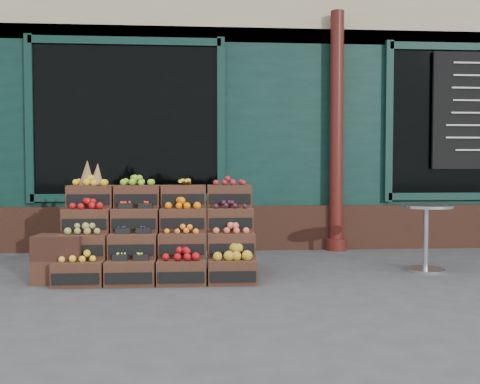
{
  "coord_description": "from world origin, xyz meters",
  "views": [
    {
      "loc": [
        -0.62,
        -5.03,
        1.09
      ],
      "look_at": [
        -0.2,
        0.7,
        0.85
      ],
      "focal_mm": 40.0,
      "sensor_mm": 36.0,
      "label": 1
    }
  ],
  "objects": [
    {
      "name": "shop_facade",
      "position": [
        0.0,
        5.11,
        2.4
      ],
      "size": [
        12.0,
        6.24,
        4.8
      ],
      "color": "black",
      "rests_on": "ground"
    },
    {
      "name": "bistro_table",
      "position": [
        1.78,
        0.51,
        0.44
      ],
      "size": [
        0.57,
        0.57,
        0.71
      ],
      "rotation": [
        0.0,
        0.0,
        0.26
      ],
      "color": "#B4B7BB",
      "rests_on": "ground"
    },
    {
      "name": "spare_crates",
      "position": [
        -1.98,
        0.2,
        0.23
      ],
      "size": [
        0.48,
        0.34,
        0.46
      ],
      "rotation": [
        0.0,
        0.0,
        -0.05
      ],
      "color": "#42261A",
      "rests_on": "ground"
    },
    {
      "name": "shopkeeper",
      "position": [
        -1.43,
        2.77,
        1.09
      ],
      "size": [
        0.87,
        0.64,
        2.18
      ],
      "primitive_type": "imported",
      "rotation": [
        0.0,
        0.0,
        2.99
      ],
      "color": "#154C19",
      "rests_on": "ground"
    },
    {
      "name": "crate_display",
      "position": [
        -1.05,
        0.45,
        0.37
      ],
      "size": [
        1.91,
        0.94,
        1.19
      ],
      "rotation": [
        0.0,
        0.0,
        -0.0
      ],
      "color": "#42261A",
      "rests_on": "ground"
    },
    {
      "name": "ground",
      "position": [
        0.0,
        0.0,
        0.0
      ],
      "size": [
        60.0,
        60.0,
        0.0
      ],
      "primitive_type": "plane",
      "color": "#3F3F41",
      "rests_on": "ground"
    }
  ]
}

